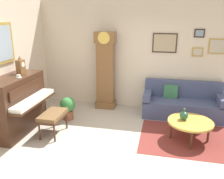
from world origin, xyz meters
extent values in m
cube|color=#B2A899|center=(0.00, 0.00, -0.05)|extent=(6.40, 6.00, 0.10)
cube|color=beige|center=(0.00, 2.40, 1.40)|extent=(5.30, 0.10, 2.80)
cube|color=#33281E|center=(1.55, 2.33, 2.00)|extent=(0.24, 0.03, 0.20)
cube|color=#7A93A3|center=(1.55, 2.32, 2.00)|extent=(0.18, 0.01, 0.14)
cube|color=#B28E3D|center=(2.05, 2.33, 1.70)|extent=(0.52, 0.03, 0.36)
cube|color=#BCB299|center=(2.05, 2.32, 1.70)|extent=(0.46, 0.01, 0.30)
cube|color=#33281E|center=(0.75, 2.33, 1.75)|extent=(0.60, 0.03, 0.48)
cube|color=tan|center=(0.75, 2.32, 1.75)|extent=(0.54, 0.01, 0.42)
cube|color=#B28E3D|center=(1.55, 2.33, 1.55)|extent=(0.26, 0.03, 0.22)
cube|color=#BCB299|center=(1.55, 2.32, 1.55)|extent=(0.20, 0.01, 0.16)
cube|color=maroon|center=(1.43, 0.72, 0.00)|extent=(2.10, 1.50, 0.01)
cube|color=#3D2316|center=(-2.25, 0.34, 0.60)|extent=(0.60, 1.44, 1.20)
cube|color=#3D2316|center=(-1.82, 0.34, 0.68)|extent=(0.28, 1.38, 0.04)
cube|color=white|center=(-1.82, 0.34, 0.74)|extent=(0.26, 1.32, 0.08)
cube|color=#3D2316|center=(-1.93, 0.34, 0.98)|extent=(0.03, 1.20, 0.20)
cube|color=#3D2316|center=(-1.42, 0.35, 0.38)|extent=(0.42, 0.70, 0.04)
cube|color=brown|center=(-1.42, 0.35, 0.44)|extent=(0.40, 0.68, 0.08)
cylinder|color=#3D2316|center=(-1.26, 0.05, 0.18)|extent=(0.04, 0.04, 0.36)
cylinder|color=#3D2316|center=(-1.26, 0.65, 0.18)|extent=(0.04, 0.04, 0.36)
cylinder|color=#3D2316|center=(-1.58, 0.05, 0.18)|extent=(0.04, 0.04, 0.36)
cylinder|color=#3D2316|center=(-1.58, 0.65, 0.18)|extent=(0.04, 0.04, 0.36)
cube|color=brown|center=(-0.72, 2.08, 0.09)|extent=(0.52, 0.34, 0.18)
cube|color=brown|center=(-0.72, 2.08, 0.89)|extent=(0.44, 0.28, 1.78)
cube|color=brown|center=(-0.72, 2.08, 1.88)|extent=(0.52, 0.32, 0.28)
cylinder|color=gold|center=(-0.72, 1.93, 1.88)|extent=(0.30, 0.02, 0.30)
cylinder|color=gold|center=(-0.72, 2.03, 0.95)|extent=(0.03, 0.03, 0.70)
cube|color=#424C70|center=(1.27, 1.90, 0.21)|extent=(1.90, 0.80, 0.42)
cube|color=#424C70|center=(1.27, 2.20, 0.62)|extent=(1.90, 0.20, 0.44)
cube|color=#424C70|center=(0.41, 1.90, 0.50)|extent=(0.18, 0.80, 0.20)
cube|color=#424C70|center=(2.13, 1.90, 0.50)|extent=(0.18, 0.80, 0.20)
cube|color=#38754C|center=(0.97, 2.04, 0.58)|extent=(0.34, 0.12, 0.32)
cylinder|color=gold|center=(1.35, 0.70, 0.39)|extent=(0.88, 0.88, 0.04)
torus|color=#4C2B19|center=(1.35, 0.70, 0.39)|extent=(0.88, 0.88, 0.04)
cylinder|color=#4C2B19|center=(1.35, 1.06, 0.19)|extent=(0.04, 0.04, 0.37)
cylinder|color=#4C2B19|center=(1.71, 0.70, 0.19)|extent=(0.04, 0.04, 0.37)
cylinder|color=#4C2B19|center=(1.35, 0.34, 0.19)|extent=(0.04, 0.04, 0.37)
cylinder|color=#4C2B19|center=(0.99, 0.70, 0.19)|extent=(0.04, 0.04, 0.37)
cube|color=brown|center=(-2.23, 0.64, 1.35)|extent=(0.12, 0.18, 0.30)
cylinder|color=white|center=(-2.17, 0.64, 1.40)|extent=(0.01, 0.11, 0.11)
cone|color=brown|center=(-2.23, 0.64, 1.54)|extent=(0.10, 0.10, 0.08)
cylinder|color=white|center=(-2.08, 0.31, 1.21)|extent=(0.12, 0.12, 0.01)
cylinder|color=white|center=(-2.08, 0.31, 1.23)|extent=(0.08, 0.08, 0.06)
cylinder|color=#234C33|center=(1.22, 0.74, 0.42)|extent=(0.09, 0.09, 0.01)
sphere|color=#285638|center=(1.22, 0.74, 0.50)|extent=(0.17, 0.17, 0.17)
cylinder|color=#285638|center=(1.22, 0.74, 0.61)|extent=(0.04, 0.04, 0.08)
cylinder|color=#935138|center=(-1.42, 1.12, 0.11)|extent=(0.24, 0.24, 0.22)
sphere|color=#387F3D|center=(-1.42, 1.12, 0.38)|extent=(0.36, 0.36, 0.36)
camera|label=1|loc=(0.75, -3.78, 2.39)|focal=37.80mm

